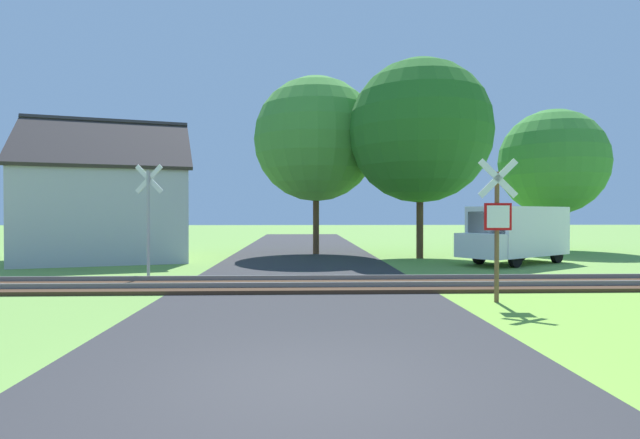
% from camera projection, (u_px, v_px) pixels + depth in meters
% --- Properties ---
extents(ground_plane, '(160.00, 160.00, 0.00)m').
position_uv_depth(ground_plane, '(305.00, 388.00, 5.63)').
color(ground_plane, '#6B9942').
extents(road_asphalt, '(6.67, 80.00, 0.01)m').
position_uv_depth(road_asphalt, '(304.00, 342.00, 7.63)').
color(road_asphalt, '#2D2D30').
rests_on(road_asphalt, ground).
extents(rail_track, '(60.00, 2.60, 0.22)m').
position_uv_depth(rail_track, '(303.00, 285.00, 13.41)').
color(rail_track, '#422D1E').
rests_on(rail_track, ground).
extents(stop_sign_near, '(0.88, 0.16, 3.19)m').
position_uv_depth(stop_sign_near, '(497.00, 221.00, 11.01)').
color(stop_sign_near, brown).
rests_on(stop_sign_near, ground).
extents(crossing_sign_far, '(0.87, 0.20, 3.44)m').
position_uv_depth(crossing_sign_far, '(148.00, 213.00, 14.84)').
color(crossing_sign_far, '#9E9EA5').
rests_on(crossing_sign_far, ground).
extents(house, '(8.20, 8.11, 6.04)m').
position_uv_depth(house, '(108.00, 211.00, 21.42)').
color(house, '#B7B7BC').
rests_on(house, ground).
extents(tree_right, '(6.30, 6.30, 8.75)m').
position_uv_depth(tree_right, '(420.00, 131.00, 21.94)').
color(tree_right, '#513823').
rests_on(tree_right, ground).
extents(tree_center, '(6.04, 6.04, 8.61)m').
position_uv_depth(tree_center, '(316.00, 139.00, 24.28)').
color(tree_center, '#513823').
rests_on(tree_center, ground).
extents(tree_far, '(5.62, 5.62, 7.51)m').
position_uv_depth(tree_far, '(553.00, 163.00, 26.59)').
color(tree_far, '#513823').
rests_on(tree_far, ground).
extents(mail_truck, '(5.10, 4.27, 2.24)m').
position_uv_depth(mail_truck, '(516.00, 232.00, 19.51)').
color(mail_truck, white).
rests_on(mail_truck, ground).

